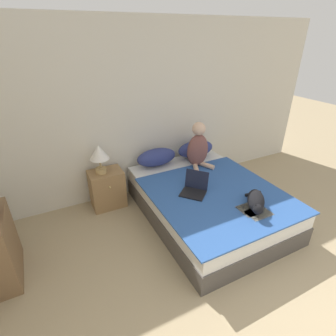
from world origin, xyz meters
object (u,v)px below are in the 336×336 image
bed (207,202)px  pillow_far (196,149)px  nightstand (107,189)px  laptop_open (194,189)px  table_lamp (99,154)px  pillow_near (157,157)px  bookshelf (1,247)px  person_sitting (198,148)px  cat_tabby (256,201)px

bed → pillow_far: (0.35, 0.90, 0.38)m
nightstand → laptop_open: bearing=-45.3°
laptop_open → table_lamp: table_lamp is taller
pillow_near → bookshelf: size_ratio=0.82×
bookshelf → person_sitting: bearing=10.4°
person_sitting → bookshelf: person_sitting is taller
nightstand → table_lamp: (-0.05, -0.00, 0.57)m
nightstand → table_lamp: size_ratio=1.36×
cat_tabby → laptop_open: 0.77m
bed → pillow_near: bearing=111.5°
pillow_far → person_sitting: bearing=-117.7°
person_sitting → bookshelf: 2.74m
cat_tabby → laptop_open: laptop_open is taller
person_sitting → cat_tabby: bearing=-89.5°
person_sitting → bookshelf: (-2.66, -0.49, -0.41)m
person_sitting → nightstand: bearing=167.9°
laptop_open → nightstand: size_ratio=0.75×
bed → pillow_far: 1.04m
pillow_near → pillow_far: size_ratio=1.00×
pillow_near → laptop_open: size_ratio=1.48×
pillow_near → bed: bearing=-68.5°
pillow_far → laptop_open: pillow_far is taller
pillow_far → nightstand: pillow_far is taller
laptop_open → bookshelf: (-2.22, 0.14, -0.16)m
cat_tabby → nightstand: (-1.37, 1.54, -0.30)m
cat_tabby → nightstand: size_ratio=0.83×
pillow_near → pillow_far: (0.71, 0.00, 0.00)m
nightstand → pillow_near: bearing=0.5°
pillow_far → cat_tabby: pillow_far is taller
pillow_near → table_lamp: 0.89m
pillow_far → nightstand: bearing=-179.7°
nightstand → bookshelf: bookshelf is taller
person_sitting → laptop_open: 0.81m
table_lamp → bed: bearing=-36.2°
pillow_far → table_lamp: (-1.57, -0.01, 0.23)m
table_lamp → cat_tabby: bearing=-47.2°
pillow_near → laptop_open: bearing=-83.5°
pillow_near → nightstand: pillow_near is taller
person_sitting → cat_tabby: (0.01, -1.25, -0.20)m
bed → nightstand: (-1.17, 0.89, 0.04)m
laptop_open → bookshelf: bearing=-134.8°
person_sitting → laptop_open: (-0.45, -0.63, -0.25)m
pillow_far → table_lamp: table_lamp is taller
person_sitting → nightstand: person_sitting is taller
person_sitting → bookshelf: size_ratio=0.91×
pillow_far → bookshelf: bearing=-164.4°
laptop_open → pillow_far: bearing=105.9°
bookshelf → cat_tabby: bearing=-15.8°
pillow_far → bookshelf: size_ratio=0.82×
bed → table_lamp: (-1.22, 0.89, 0.61)m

